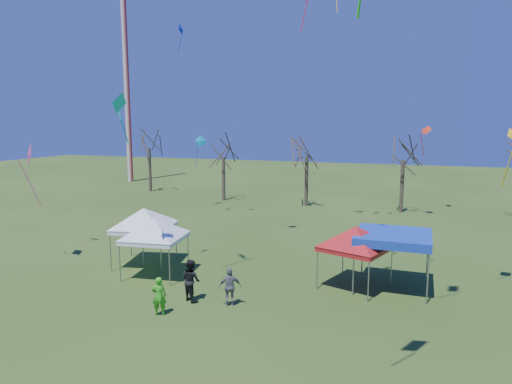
{
  "coord_description": "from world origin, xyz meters",
  "views": [
    {
      "loc": [
        6.92,
        -16.41,
        7.74
      ],
      "look_at": [
        0.16,
        3.0,
        4.55
      ],
      "focal_mm": 32.0,
      "sensor_mm": 36.0,
      "label": 1
    }
  ],
  "objects_px": {
    "person_green": "(159,296)",
    "tent_red": "(356,230)",
    "tree_2": "(307,138)",
    "tent_white_west": "(144,212)",
    "tree_3": "(404,141)",
    "tent_blue": "(393,237)",
    "person_grey": "(230,287)",
    "tent_white_mid": "(154,222)",
    "person_dark": "(191,280)",
    "tree_1": "(223,142)",
    "radio_mast": "(127,83)",
    "tree_0": "(149,133)"
  },
  "relations": [
    {
      "from": "person_green",
      "to": "tent_red",
      "type": "bearing_deg",
      "value": -163.68
    },
    {
      "from": "tree_2",
      "to": "tent_white_west",
      "type": "distance_m",
      "value": 20.79
    },
    {
      "from": "tree_3",
      "to": "tree_2",
      "type": "bearing_deg",
      "value": 177.73
    },
    {
      "from": "tent_blue",
      "to": "person_grey",
      "type": "height_order",
      "value": "tent_blue"
    },
    {
      "from": "tent_white_mid",
      "to": "person_dark",
      "type": "relative_size",
      "value": 2.09
    },
    {
      "from": "tree_1",
      "to": "tent_red",
      "type": "height_order",
      "value": "tree_1"
    },
    {
      "from": "tree_2",
      "to": "tree_3",
      "type": "xyz_separation_m",
      "value": [
        8.4,
        -0.33,
        -0.21
      ]
    },
    {
      "from": "radio_mast",
      "to": "tree_2",
      "type": "bearing_deg",
      "value": -20.57
    },
    {
      "from": "tree_2",
      "to": "person_green",
      "type": "relative_size",
      "value": 5.14
    },
    {
      "from": "tent_red",
      "to": "tent_blue",
      "type": "distance_m",
      "value": 1.77
    },
    {
      "from": "radio_mast",
      "to": "tree_3",
      "type": "height_order",
      "value": "radio_mast"
    },
    {
      "from": "tent_blue",
      "to": "person_green",
      "type": "distance_m",
      "value": 10.84
    },
    {
      "from": "tree_1",
      "to": "person_green",
      "type": "xyz_separation_m",
      "value": [
        8.27,
        -25.87,
        -4.99
      ]
    },
    {
      "from": "tree_3",
      "to": "tent_blue",
      "type": "bearing_deg",
      "value": -89.55
    },
    {
      "from": "tree_2",
      "to": "tent_white_mid",
      "type": "xyz_separation_m",
      "value": [
        -2.84,
        -21.45,
        -3.53
      ]
    },
    {
      "from": "person_dark",
      "to": "person_green",
      "type": "bearing_deg",
      "value": 102.92
    },
    {
      "from": "tent_red",
      "to": "tent_white_mid",
      "type": "bearing_deg",
      "value": -170.76
    },
    {
      "from": "radio_mast",
      "to": "person_dark",
      "type": "distance_m",
      "value": 43.92
    },
    {
      "from": "tree_1",
      "to": "person_grey",
      "type": "xyz_separation_m",
      "value": [
        10.6,
        -24.05,
        -4.97
      ]
    },
    {
      "from": "tree_3",
      "to": "tent_red",
      "type": "distance_m",
      "value": 19.87
    },
    {
      "from": "tent_blue",
      "to": "person_dark",
      "type": "height_order",
      "value": "tent_blue"
    },
    {
      "from": "radio_mast",
      "to": "tree_0",
      "type": "height_order",
      "value": "radio_mast"
    },
    {
      "from": "tree_2",
      "to": "tent_white_west",
      "type": "height_order",
      "value": "tree_2"
    },
    {
      "from": "tree_2",
      "to": "person_grey",
      "type": "distance_m",
      "value": 24.5
    },
    {
      "from": "person_green",
      "to": "radio_mast",
      "type": "bearing_deg",
      "value": -76.96
    },
    {
      "from": "tent_white_west",
      "to": "tree_1",
      "type": "bearing_deg",
      "value": 101.27
    },
    {
      "from": "tree_0",
      "to": "person_grey",
      "type": "xyz_separation_m",
      "value": [
        20.68,
        -26.78,
        -5.66
      ]
    },
    {
      "from": "tree_0",
      "to": "person_grey",
      "type": "relative_size",
      "value": 5.12
    },
    {
      "from": "tree_1",
      "to": "tent_white_mid",
      "type": "distance_m",
      "value": 22.62
    },
    {
      "from": "tree_0",
      "to": "tree_2",
      "type": "height_order",
      "value": "tree_0"
    },
    {
      "from": "tent_white_west",
      "to": "radio_mast",
      "type": "bearing_deg",
      "value": 125.65
    },
    {
      "from": "radio_mast",
      "to": "tree_2",
      "type": "height_order",
      "value": "radio_mast"
    },
    {
      "from": "radio_mast",
      "to": "tree_3",
      "type": "bearing_deg",
      "value": -16.31
    },
    {
      "from": "tent_white_mid",
      "to": "tree_0",
      "type": "bearing_deg",
      "value": 122.61
    },
    {
      "from": "tree_0",
      "to": "tent_white_mid",
      "type": "height_order",
      "value": "tree_0"
    },
    {
      "from": "radio_mast",
      "to": "tree_1",
      "type": "height_order",
      "value": "radio_mast"
    },
    {
      "from": "tent_red",
      "to": "person_dark",
      "type": "distance_m",
      "value": 7.84
    },
    {
      "from": "tree_3",
      "to": "person_grey",
      "type": "height_order",
      "value": "tree_3"
    },
    {
      "from": "tent_white_west",
      "to": "person_green",
      "type": "bearing_deg",
      "value": -52.73
    },
    {
      "from": "person_dark",
      "to": "tent_white_west",
      "type": "bearing_deg",
      "value": -9.45
    },
    {
      "from": "tree_3",
      "to": "tent_white_mid",
      "type": "distance_m",
      "value": 24.15
    },
    {
      "from": "tent_red",
      "to": "person_green",
      "type": "bearing_deg",
      "value": -140.8
    },
    {
      "from": "tree_3",
      "to": "tent_white_mid",
      "type": "relative_size",
      "value": 2.06
    },
    {
      "from": "tree_2",
      "to": "tree_3",
      "type": "distance_m",
      "value": 8.41
    },
    {
      "from": "tree_1",
      "to": "person_grey",
      "type": "distance_m",
      "value": 26.75
    },
    {
      "from": "tent_white_west",
      "to": "tent_white_mid",
      "type": "relative_size",
      "value": 1.04
    },
    {
      "from": "radio_mast",
      "to": "tree_3",
      "type": "xyz_separation_m",
      "value": [
        34.03,
        -9.96,
        -6.42
      ]
    },
    {
      "from": "tent_white_mid",
      "to": "tent_blue",
      "type": "bearing_deg",
      "value": 10.68
    },
    {
      "from": "person_green",
      "to": "tree_2",
      "type": "bearing_deg",
      "value": -113.17
    },
    {
      "from": "tree_1",
      "to": "tent_blue",
      "type": "xyz_separation_m",
      "value": [
        16.95,
        -19.57,
        -3.37
      ]
    }
  ]
}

